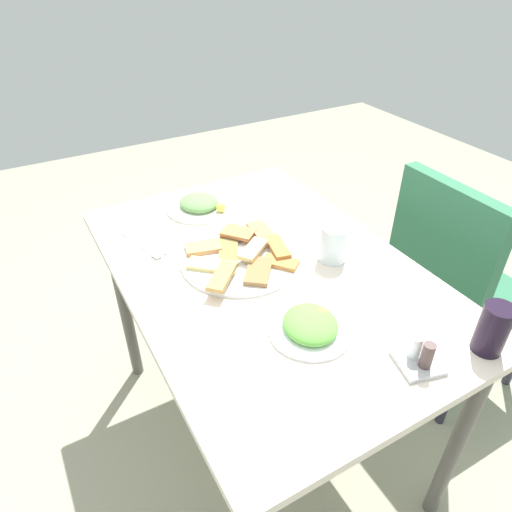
% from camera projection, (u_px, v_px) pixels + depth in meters
% --- Properties ---
extents(ground_plane, '(6.00, 6.00, 0.00)m').
position_uv_depth(ground_plane, '(264.00, 430.00, 1.71)').
color(ground_plane, gray).
extents(dining_table, '(1.13, 0.76, 0.75)m').
position_uv_depth(dining_table, '(266.00, 293.00, 1.33)').
color(dining_table, beige).
rests_on(dining_table, ground_plane).
extents(dining_chair, '(0.42, 0.43, 0.90)m').
position_uv_depth(dining_chair, '(452.00, 280.00, 1.63)').
color(dining_chair, '#2A6947').
rests_on(dining_chair, ground_plane).
extents(pide_platter, '(0.35, 0.34, 0.04)m').
position_uv_depth(pide_platter, '(240.00, 256.00, 1.30)').
color(pide_platter, white).
rests_on(pide_platter, dining_table).
extents(salad_plate_greens, '(0.20, 0.20, 0.04)m').
position_uv_depth(salad_plate_greens, '(310.00, 325.00, 1.06)').
color(salad_plate_greens, white).
rests_on(salad_plate_greens, dining_table).
extents(salad_plate_rice, '(0.22, 0.22, 0.04)m').
position_uv_depth(salad_plate_rice, '(200.00, 204.00, 1.55)').
color(salad_plate_rice, white).
rests_on(salad_plate_rice, dining_table).
extents(soda_can, '(0.09, 0.09, 0.12)m').
position_uv_depth(soda_can, '(493.00, 329.00, 0.99)').
color(soda_can, black).
rests_on(soda_can, dining_table).
extents(drinking_glass, '(0.08, 0.08, 0.11)m').
position_uv_depth(drinking_glass, '(334.00, 243.00, 1.28)').
color(drinking_glass, silver).
rests_on(drinking_glass, dining_table).
extents(paper_napkin, '(0.17, 0.17, 0.00)m').
position_uv_depth(paper_napkin, '(147.00, 244.00, 1.37)').
color(paper_napkin, white).
rests_on(paper_napkin, dining_table).
extents(fork, '(0.19, 0.07, 0.00)m').
position_uv_depth(fork, '(141.00, 244.00, 1.36)').
color(fork, silver).
rests_on(fork, paper_napkin).
extents(spoon, '(0.17, 0.06, 0.00)m').
position_uv_depth(spoon, '(153.00, 241.00, 1.38)').
color(spoon, silver).
rests_on(spoon, paper_napkin).
extents(condiment_caddy, '(0.11, 0.11, 0.07)m').
position_uv_depth(condiment_caddy, '(420.00, 357.00, 0.98)').
color(condiment_caddy, '#B2B2B7').
rests_on(condiment_caddy, dining_table).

